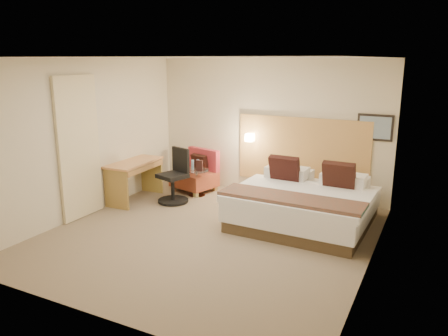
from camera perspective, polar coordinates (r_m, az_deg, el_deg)
The scene contains 20 objects.
floor at distance 6.93m, azimuth -1.95°, elevation -8.79°, with size 4.80×5.00×0.02m, color #806D56.
ceiling at distance 6.39m, azimuth -2.16°, elevation 14.31°, with size 4.80×5.00×0.02m, color white.
wall_back at distance 8.78m, azimuth 5.89°, elevation 5.25°, with size 4.80×0.02×2.70m, color beige.
wall_front at distance 4.56m, azimuth -17.44°, elevation -3.56°, with size 4.80×0.02×2.70m, color beige.
wall_left at distance 7.96m, azimuth -17.49°, elevation 3.77°, with size 0.02×5.00×2.70m, color beige.
wall_right at distance 5.79m, azimuth 19.34°, elevation -0.03°, with size 0.02×5.00×2.70m, color beige.
headboard_panel at distance 8.59m, azimuth 10.09°, elevation 2.20°, with size 2.60×0.04×1.30m, color #BB8849.
art_frame at distance 8.23m, azimuth 19.13°, elevation 5.03°, with size 0.62×0.03×0.47m, color black.
art_canvas at distance 8.21m, azimuth 19.11°, elevation 5.01°, with size 0.54×0.01×0.39m, color #778FA4.
lamp_arm at distance 8.85m, azimuth 3.53°, elevation 4.07°, with size 0.02×0.02×0.12m, color silver.
lamp_shade at distance 8.80m, azimuth 3.38°, elevation 4.01°, with size 0.15×0.15×0.15m, color #FDECC6.
curtain at distance 7.77m, azimuth -18.42°, elevation 2.49°, with size 0.06×0.90×2.42m, color beige.
bottle_a at distance 8.70m, azimuth -4.12°, elevation 0.44°, with size 0.06×0.06×0.19m, color #96C1E8.
bottle_b at distance 8.71m, azimuth -3.44°, elevation 0.46°, with size 0.06×0.06×0.19m, color #8AA0D6.
menu_folder at distance 8.58m, azimuth -3.22°, elevation 0.32°, with size 0.13×0.05×0.21m, color black.
bed at distance 7.41m, azimuth 10.46°, elevation -4.57°, with size 2.23×2.16×1.06m.
lounge_chair at distance 9.13m, azimuth -3.63°, elevation -0.84°, with size 0.96×0.89×0.85m.
side_table at distance 8.73m, azimuth -3.59°, elevation -1.79°, with size 0.58×0.58×0.54m.
desk at distance 8.58m, azimuth -11.51°, elevation -0.23°, with size 0.62×1.26×0.77m.
desk_chair at distance 8.40m, azimuth -6.44°, elevation -1.63°, with size 0.73×0.73×1.03m.
Camera 1 is at (3.09, -5.60, 2.68)m, focal length 35.00 mm.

